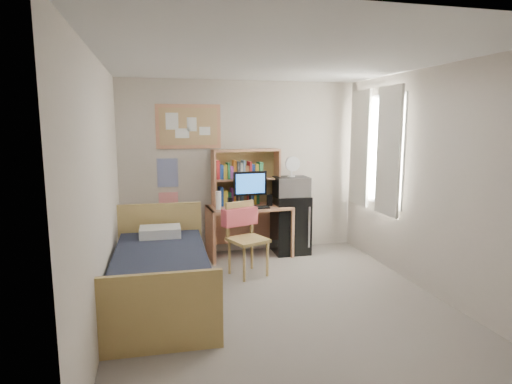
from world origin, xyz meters
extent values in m
cube|color=gray|center=(0.00, 0.00, -0.01)|extent=(3.60, 4.20, 0.02)
cube|color=silver|center=(0.00, 0.00, 2.60)|extent=(3.60, 4.20, 0.02)
cube|color=beige|center=(0.00, 2.10, 1.30)|extent=(3.60, 0.04, 2.60)
cube|color=beige|center=(0.00, -2.10, 1.30)|extent=(3.60, 0.04, 2.60)
cube|color=beige|center=(-1.80, 0.00, 1.30)|extent=(0.04, 4.20, 2.60)
cube|color=beige|center=(1.80, 0.00, 1.30)|extent=(0.04, 4.20, 2.60)
cube|color=white|center=(1.75, 1.20, 1.60)|extent=(0.10, 1.40, 1.70)
cube|color=silver|center=(1.72, 0.80, 1.60)|extent=(0.04, 0.55, 1.70)
cube|color=silver|center=(1.72, 1.60, 1.60)|extent=(0.04, 0.55, 1.70)
cube|color=tan|center=(-0.78, 2.08, 1.92)|extent=(0.94, 0.03, 0.64)
cube|color=#26399B|center=(-1.10, 2.09, 1.25)|extent=(0.30, 0.01, 0.42)
cube|color=#EF2A38|center=(-1.10, 2.09, 0.78)|extent=(0.28, 0.01, 0.36)
cube|color=tan|center=(0.05, 1.78, 0.38)|extent=(1.25, 0.68, 0.76)
cube|color=tan|center=(-0.14, 0.97, 0.48)|extent=(0.62, 0.62, 0.96)
cube|color=black|center=(0.71, 1.82, 0.44)|extent=(0.53, 0.53, 0.88)
cube|color=#1A1F30|center=(-1.26, 0.31, 0.28)|extent=(1.08, 2.09, 0.57)
cube|color=tan|center=(0.04, 1.93, 1.17)|extent=(1.03, 0.32, 0.83)
cube|color=black|center=(0.06, 1.72, 1.02)|extent=(0.50, 0.07, 0.53)
cube|color=black|center=(0.07, 1.58, 0.77)|extent=(0.49, 0.18, 0.02)
cube|color=black|center=(-0.24, 1.70, 0.83)|extent=(0.07, 0.07, 0.15)
cube|color=black|center=(0.36, 1.74, 0.84)|extent=(0.07, 0.07, 0.17)
cylinder|color=white|center=(-0.42, 1.65, 0.89)|extent=(0.08, 0.08, 0.26)
cube|color=#F25C65|center=(-0.21, 1.16, 0.75)|extent=(0.51, 0.31, 0.23)
cube|color=silver|center=(0.71, 1.80, 1.03)|extent=(0.50, 0.39, 0.29)
cylinder|color=white|center=(0.71, 1.80, 1.31)|extent=(0.22, 0.22, 0.28)
cube|color=white|center=(-1.25, 1.06, 0.63)|extent=(0.51, 0.36, 0.12)
camera|label=1|loc=(-1.30, -4.27, 1.96)|focal=30.00mm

